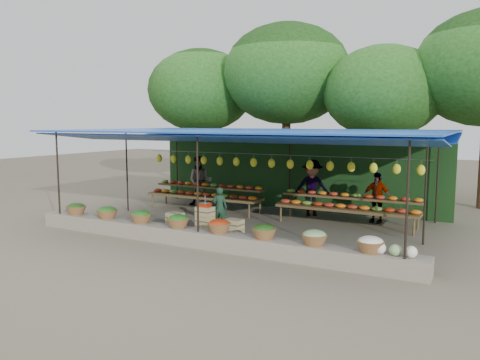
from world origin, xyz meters
The scene contains 16 objects.
ground centered at (0.00, 0.00, 0.00)m, with size 60.00×60.00×0.00m, color #69634D.
stone_curb centered at (0.00, -2.75, 0.20)m, with size 10.60×0.55×0.40m, color slate.
stall_canopy centered at (0.00, 0.06, 2.68)m, with size 10.80×6.60×2.82m.
produce_baskets centered at (-0.10, -2.75, 0.56)m, with size 8.98×0.58×0.34m.
netting_backdrop centered at (0.00, 3.15, 1.25)m, with size 10.60×0.06×2.50m, color #1F4318.
tree_row centered at (0.50, 6.09, 4.70)m, with size 16.51×5.50×7.12m.
fruit_table_left centered at (-2.49, 1.35, 0.61)m, with size 4.21×0.95×0.93m.
fruit_table_right centered at (2.51, 1.35, 0.61)m, with size 4.21×0.95×0.93m.
crate_counter centered at (-0.61, -1.66, 0.31)m, with size 2.39×0.39×0.77m.
weighing_scale centered at (-0.58, -1.66, 0.84)m, with size 0.29×0.29×0.31m.
vendor_seated centered at (-0.64, -0.80, 0.60)m, with size 0.44×0.29×1.20m, color #1C3D27.
customer_left centered at (-3.08, 1.95, 0.91)m, with size 0.89×0.69×1.83m, color slate.
customer_mid centered at (1.08, 2.22, 0.92)m, with size 1.19×0.68×1.84m, color slate.
customer_right centered at (3.19, 2.10, 0.77)m, with size 0.90×0.38×1.54m, color slate.
blue_crate_front centered at (-4.85, -2.14, 0.14)m, with size 0.48×0.34×0.29m, color navy.
blue_crate_back centered at (-5.34, -1.92, 0.15)m, with size 0.49×0.35×0.29m, color navy.
Camera 1 is at (6.14, -12.22, 3.04)m, focal length 35.00 mm.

